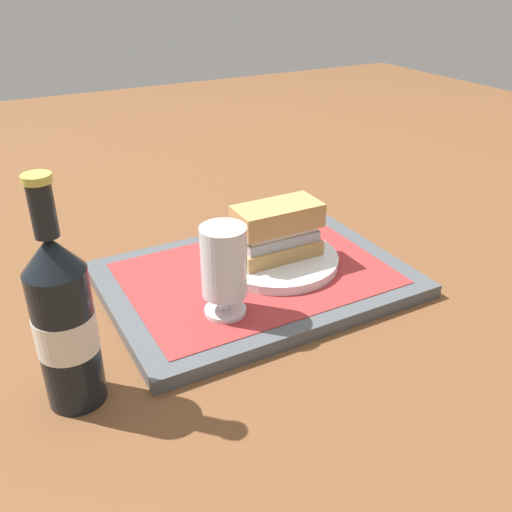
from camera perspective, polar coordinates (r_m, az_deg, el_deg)
ground_plane at (r=0.85m, az=0.00°, el=-2.96°), size 3.00×3.00×0.00m
tray at (r=0.85m, az=0.00°, el=-2.38°), size 0.44×0.32×0.02m
placemat at (r=0.84m, az=0.00°, el=-1.76°), size 0.38×0.27×0.00m
plate at (r=0.87m, az=2.09°, el=-0.37°), size 0.19×0.19×0.01m
sandwich at (r=0.84m, az=1.95°, el=2.58°), size 0.13×0.07×0.08m
beer_glass at (r=0.72m, az=-3.27°, el=-1.03°), size 0.06×0.06×0.12m
beer_bottle at (r=0.62m, az=-18.90°, el=-6.26°), size 0.07×0.07×0.27m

